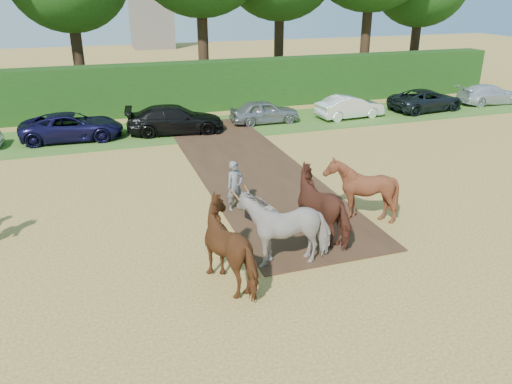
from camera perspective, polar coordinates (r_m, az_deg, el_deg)
ground at (r=15.07m, az=1.78°, el=-6.37°), size 120.00×120.00×0.00m
earth_strip at (r=21.57m, az=-0.91°, el=2.81°), size 4.50×17.00×0.05m
grass_verge at (r=27.74m, az=-8.34°, el=7.02°), size 50.00×5.00×0.03m
hedgerow at (r=31.75m, az=-10.05°, el=11.61°), size 46.00×1.60×3.00m
plough_team at (r=14.77m, az=5.50°, el=-2.47°), size 7.15×6.11×2.15m
parked_cars at (r=27.95m, az=-3.23°, el=8.77°), size 41.11×2.99×1.48m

